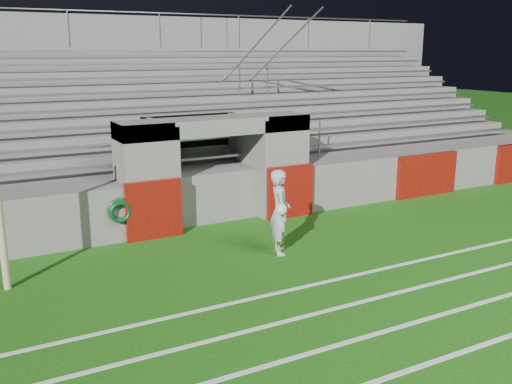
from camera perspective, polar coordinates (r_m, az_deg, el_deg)
ground at (r=11.42m, az=3.44°, el=-7.41°), size 90.00×90.00×0.00m
stadium_structure at (r=18.10m, az=-9.92°, el=5.28°), size 26.00×8.48×5.42m
goalkeeper_with_ball at (r=11.84m, az=2.41°, el=-1.99°), size 0.64×0.79×1.80m
hose_coil at (r=12.80m, az=-13.44°, el=-1.85°), size 0.55×0.15×0.56m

